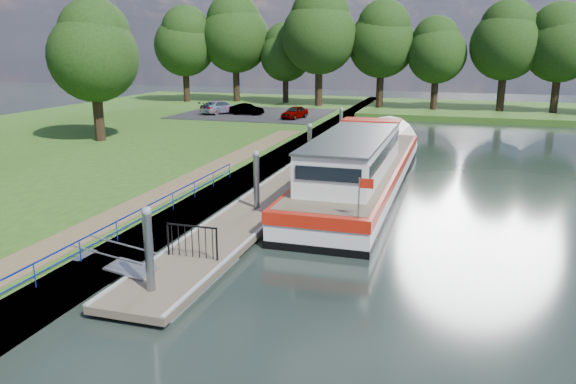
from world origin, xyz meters
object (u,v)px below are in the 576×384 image
(barge, at_px, (363,167))
(car_b, at_px, (247,109))
(car_a, at_px, (295,112))
(car_c, at_px, (220,107))
(pontoon, at_px, (287,188))

(barge, height_order, car_b, barge)
(car_a, distance_m, car_b, 5.35)
(barge, distance_m, car_a, 22.49)
(barge, distance_m, car_c, 28.15)
(pontoon, height_order, barge, barge)
(pontoon, distance_m, car_c, 27.87)
(pontoon, xyz_separation_m, car_a, (-6.14, 22.40, 1.22))
(pontoon, bearing_deg, car_b, 115.54)
(car_c, bearing_deg, pontoon, 142.42)
(barge, relative_size, car_c, 4.85)
(car_b, bearing_deg, car_a, -104.04)
(car_a, height_order, car_c, car_c)
(car_c, bearing_deg, car_b, -162.84)
(pontoon, relative_size, barge, 1.42)
(barge, relative_size, car_b, 6.55)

